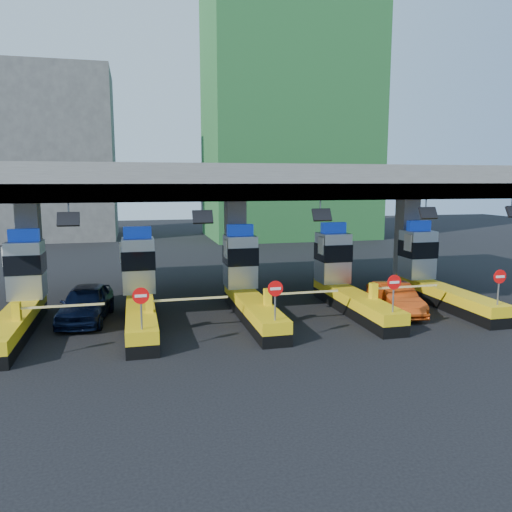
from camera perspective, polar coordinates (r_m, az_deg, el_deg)
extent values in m
plane|color=black|center=(23.91, -0.89, -6.71)|extent=(120.00, 120.00, 0.00)
cube|color=slate|center=(25.99, -2.42, 8.46)|extent=(28.00, 12.00, 1.50)
cube|color=#4C4C49|center=(20.44, 0.78, 7.30)|extent=(28.00, 0.60, 0.70)
cube|color=slate|center=(26.18, -24.35, 0.01)|extent=(1.00, 1.00, 5.50)
cube|color=slate|center=(26.24, -2.37, 0.79)|extent=(1.00, 1.00, 5.50)
cube|color=slate|center=(29.86, 16.79, 1.38)|extent=(1.00, 1.00, 5.50)
cylinder|color=slate|center=(19.95, -20.64, 5.00)|extent=(0.06, 0.06, 0.50)
cube|color=black|center=(19.77, -20.66, 3.95)|extent=(0.80, 0.38, 0.54)
cylinder|color=slate|center=(19.98, -6.20, 5.50)|extent=(0.06, 0.06, 0.50)
cube|color=black|center=(19.81, -6.11, 4.46)|extent=(0.80, 0.38, 0.54)
cylinder|color=slate|center=(21.23, 7.36, 5.66)|extent=(0.06, 0.06, 0.50)
cube|color=black|center=(21.07, 7.53, 4.68)|extent=(0.80, 0.38, 0.54)
cylinder|color=slate|center=(23.50, 18.85, 5.55)|extent=(0.06, 0.06, 0.50)
cube|color=black|center=(23.36, 19.08, 4.67)|extent=(0.80, 0.38, 0.54)
cylinder|color=slate|center=(26.20, 27.21, 5.33)|extent=(0.06, 0.06, 0.50)
cube|color=black|center=(22.84, -25.77, -7.67)|extent=(1.20, 8.00, 0.50)
cube|color=#E5B70C|center=(22.71, -25.85, -6.46)|extent=(1.20, 8.00, 0.50)
cube|color=#9EA3A8|center=(25.08, -24.78, -1.40)|extent=(1.50, 1.50, 2.60)
cube|color=black|center=(25.01, -24.83, -0.73)|extent=(1.56, 1.56, 0.90)
cube|color=#0C2DBF|center=(24.88, -25.01, 2.18)|extent=(1.30, 0.35, 0.55)
cube|color=white|center=(24.86, -26.82, 0.01)|extent=(0.06, 0.70, 0.90)
cube|color=#E5B70C|center=(21.36, -25.69, -5.70)|extent=(0.30, 0.35, 0.70)
cube|color=white|center=(21.05, -21.29, -5.36)|extent=(3.20, 0.08, 0.08)
cube|color=black|center=(22.32, -13.01, -7.39)|extent=(1.20, 8.00, 0.50)
cube|color=#E5B70C|center=(22.19, -13.06, -6.14)|extent=(1.20, 8.00, 0.50)
cube|color=#9EA3A8|center=(24.61, -13.28, -1.01)|extent=(1.50, 1.50, 2.60)
cube|color=black|center=(24.54, -13.31, -0.33)|extent=(1.56, 1.56, 0.90)
cube|color=#0C2DBF|center=(24.40, -13.41, 2.65)|extent=(1.30, 0.35, 0.55)
cube|color=white|center=(24.22, -15.22, 0.44)|extent=(0.06, 0.70, 0.90)
cylinder|color=slate|center=(18.48, -12.97, -6.24)|extent=(0.07, 0.07, 1.30)
cylinder|color=red|center=(18.31, -13.03, -4.45)|extent=(0.60, 0.04, 0.60)
cube|color=white|center=(18.28, -13.03, -4.46)|extent=(0.42, 0.02, 0.10)
cube|color=#E5B70C|center=(20.88, -12.10, -5.34)|extent=(0.30, 0.35, 0.70)
cube|color=white|center=(20.96, -7.58, -4.89)|extent=(3.20, 0.08, 0.08)
cube|color=black|center=(22.91, -0.32, -6.74)|extent=(1.20, 8.00, 0.50)
cube|color=#E5B70C|center=(22.78, -0.33, -5.53)|extent=(1.20, 8.00, 0.50)
cube|color=#9EA3A8|center=(25.14, -1.82, -0.58)|extent=(1.50, 1.50, 2.60)
cube|color=black|center=(25.08, -1.81, 0.09)|extent=(1.56, 1.56, 0.90)
cube|color=#0C2DBF|center=(24.94, -1.84, 3.00)|extent=(1.30, 0.35, 0.55)
cube|color=white|center=(24.60, -3.50, 0.85)|extent=(0.06, 0.70, 0.90)
cylinder|color=slate|center=(19.18, 2.20, -5.47)|extent=(0.07, 0.07, 1.30)
cylinder|color=red|center=(19.02, 2.23, -3.74)|extent=(0.60, 0.04, 0.60)
cube|color=white|center=(18.99, 2.25, -3.76)|extent=(0.42, 0.02, 0.10)
cube|color=#E5B70C|center=(21.59, 1.33, -4.69)|extent=(0.30, 0.35, 0.70)
cube|color=white|center=(22.05, 5.48, -4.18)|extent=(3.20, 0.08, 0.08)
cube|color=black|center=(24.52, 11.17, -5.88)|extent=(1.20, 8.00, 0.50)
cube|color=#E5B70C|center=(24.40, 11.21, -4.74)|extent=(1.20, 8.00, 0.50)
cube|color=#9EA3A8|center=(26.62, 8.77, -0.17)|extent=(1.50, 1.50, 2.60)
cube|color=black|center=(26.56, 8.80, 0.47)|extent=(1.56, 1.56, 0.90)
cube|color=#0C2DBF|center=(26.43, 8.84, 3.22)|extent=(1.30, 0.35, 0.55)
cube|color=white|center=(25.95, 7.42, 1.20)|extent=(0.06, 0.70, 0.90)
cylinder|color=slate|center=(21.08, 15.41, -4.49)|extent=(0.07, 0.07, 1.30)
cylinder|color=red|center=(20.93, 15.52, -2.91)|extent=(0.60, 0.04, 0.60)
cube|color=white|center=(20.91, 15.55, -2.92)|extent=(0.42, 0.02, 0.10)
cube|color=#E5B70C|center=(23.37, 13.27, -3.89)|extent=(0.30, 0.35, 0.70)
cube|color=white|center=(24.14, 16.78, -3.39)|extent=(3.20, 0.08, 0.08)
cube|color=black|center=(26.98, 20.88, -4.96)|extent=(1.20, 8.00, 0.50)
cube|color=#E5B70C|center=(26.87, 20.94, -3.92)|extent=(1.20, 8.00, 0.50)
cube|color=#9EA3A8|center=(28.90, 17.96, 0.20)|extent=(1.50, 1.50, 2.60)
cube|color=black|center=(28.84, 18.01, 0.79)|extent=(1.56, 1.56, 0.90)
cube|color=#0C2DBF|center=(28.72, 18.11, 3.32)|extent=(1.30, 0.35, 0.55)
cube|color=white|center=(28.14, 16.96, 1.47)|extent=(0.06, 0.70, 0.90)
cylinder|color=slate|center=(23.90, 25.96, -3.53)|extent=(0.07, 0.07, 1.30)
cylinder|color=red|center=(23.77, 26.10, -2.13)|extent=(0.60, 0.04, 0.60)
cube|color=white|center=(23.75, 26.14, -2.14)|extent=(0.42, 0.02, 0.10)
cube|color=#E5B70C|center=(26.01, 23.15, -3.10)|extent=(0.30, 0.35, 0.70)
cube|color=white|center=(27.00, 25.97, -2.65)|extent=(3.20, 0.08, 0.08)
cube|color=#1E5926|center=(57.63, 3.77, 16.26)|extent=(18.00, 12.00, 28.00)
cube|color=#4C4C49|center=(59.20, -22.81, 10.55)|extent=(14.00, 10.00, 18.00)
imported|color=black|center=(23.94, -18.86, -5.12)|extent=(2.55, 5.06, 1.65)
imported|color=#BD3C0E|center=(24.92, 15.65, -4.70)|extent=(2.07, 4.49, 1.43)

